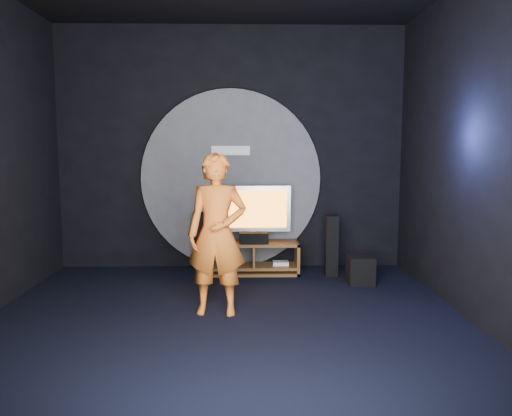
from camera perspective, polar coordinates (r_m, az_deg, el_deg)
The scene contains 13 objects.
floor at distance 5.13m, azimuth -3.55°, elevation -13.17°, with size 5.00×5.00×0.00m, color black.
back_wall at distance 7.32m, azimuth -2.90°, elevation 6.81°, with size 5.00×0.04×3.50m, color black.
front_wall at distance 2.33m, azimuth -6.26°, elevation 6.60°, with size 5.00×0.04×3.50m, color black.
right_wall at distance 5.34m, azimuth 24.36°, elevation 6.18°, with size 0.04×5.00×3.50m, color black.
wall_disc_panel at distance 7.28m, azimuth -2.89°, elevation 3.28°, with size 2.60×0.11×2.60m.
media_console at distance 7.05m, azimuth -0.21°, elevation -5.93°, with size 1.26×0.45×0.45m.
tv at distance 6.99m, azimuth -0.28°, elevation -0.35°, with size 1.04×0.22×0.78m.
center_speaker at distance 6.87m, azimuth -0.25°, elevation -3.46°, with size 0.40×0.15×0.15m, color black.
remote at distance 6.88m, azimuth -3.34°, elevation -4.00°, with size 0.18×0.05×0.02m, color black.
tower_speaker_left at distance 7.28m, azimuth -6.47°, elevation -3.76°, with size 0.17×0.19×0.84m, color black.
tower_speaker_right at distance 6.97m, azimuth 8.60°, elevation -4.27°, with size 0.17×0.19×0.84m, color black.
subwoofer at distance 6.66m, azimuth 11.84°, elevation -6.98°, with size 0.33×0.33×0.36m, color black.
player at distance 5.27m, azimuth -4.50°, elevation -3.00°, with size 0.62×0.41×1.71m, color orange.
Camera 1 is at (0.20, -4.82, 1.76)m, focal length 35.00 mm.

